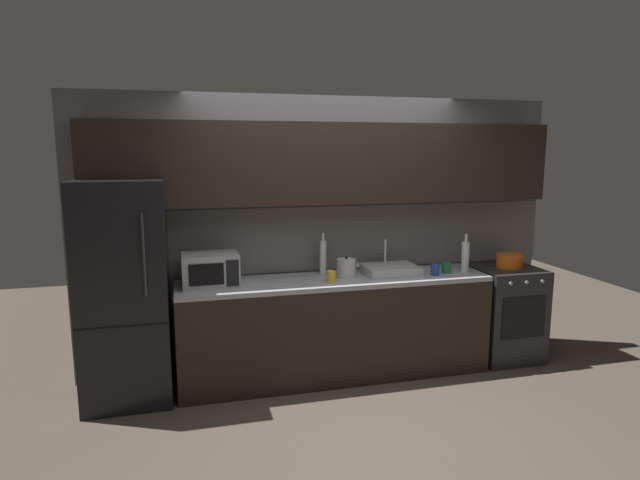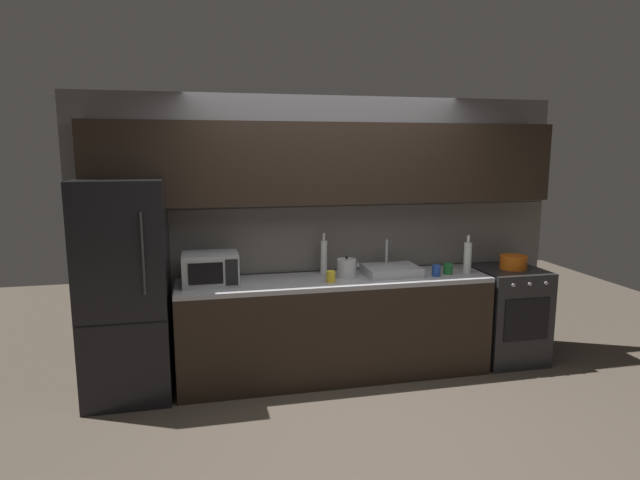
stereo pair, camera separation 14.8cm
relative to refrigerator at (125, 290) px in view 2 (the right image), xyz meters
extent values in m
plane|color=#4C4238|center=(1.76, -0.90, -0.90)|extent=(10.00, 10.00, 0.00)
cube|color=slate|center=(1.76, 0.40, 0.35)|extent=(4.49, 0.10, 2.50)
cube|color=slate|center=(1.76, 0.35, 0.30)|extent=(4.49, 0.01, 0.60)
cube|color=black|center=(1.76, 0.18, 1.00)|extent=(4.13, 0.34, 0.70)
cube|color=black|center=(1.76, 0.00, -0.47)|extent=(2.75, 0.60, 0.86)
cube|color=#9E9EA3|center=(1.76, 0.00, -0.02)|extent=(2.75, 0.60, 0.04)
cube|color=black|center=(0.00, 0.00, 0.00)|extent=(0.68, 0.66, 1.79)
cube|color=black|center=(0.00, -0.33, -0.18)|extent=(0.67, 0.00, 0.01)
cylinder|color=#333333|center=(0.19, -0.35, 0.36)|extent=(0.02, 0.02, 0.63)
cube|color=#232326|center=(3.47, 0.00, -0.45)|extent=(0.60, 0.60, 0.90)
cube|color=black|center=(3.47, -0.30, -0.40)|extent=(0.45, 0.01, 0.40)
cylinder|color=#B2B2B7|center=(3.31, -0.31, -0.07)|extent=(0.03, 0.02, 0.03)
cylinder|color=#B2B2B7|center=(3.47, -0.31, -0.07)|extent=(0.03, 0.02, 0.03)
cylinder|color=#B2B2B7|center=(3.64, -0.31, -0.07)|extent=(0.03, 0.02, 0.03)
cube|color=#A8AAAF|center=(0.68, 0.02, 0.14)|extent=(0.46, 0.34, 0.27)
cube|color=black|center=(0.64, -0.15, 0.14)|extent=(0.28, 0.01, 0.18)
cube|color=black|center=(0.85, -0.15, 0.14)|extent=(0.10, 0.01, 0.22)
cube|color=#ADAFB5|center=(2.28, 0.03, 0.04)|extent=(0.48, 0.38, 0.08)
cylinder|color=silver|center=(2.28, 0.16, 0.19)|extent=(0.02, 0.02, 0.22)
cylinder|color=#B7BABF|center=(1.86, 0.01, 0.09)|extent=(0.17, 0.17, 0.17)
sphere|color=black|center=(1.86, 0.01, 0.18)|extent=(0.02, 0.02, 0.02)
cone|color=#B7BABF|center=(1.96, 0.01, 0.12)|extent=(0.03, 0.03, 0.05)
cylinder|color=silver|center=(2.99, -0.06, 0.14)|extent=(0.07, 0.07, 0.28)
cylinder|color=silver|center=(2.99, -0.06, 0.32)|extent=(0.03, 0.03, 0.07)
cylinder|color=silver|center=(1.70, 0.22, 0.16)|extent=(0.06, 0.06, 0.30)
cylinder|color=silver|center=(1.70, 0.22, 0.34)|extent=(0.02, 0.02, 0.07)
cylinder|color=#1E6B2D|center=(2.80, -0.06, 0.05)|extent=(0.09, 0.09, 0.10)
cylinder|color=gold|center=(1.68, -0.12, 0.05)|extent=(0.08, 0.08, 0.10)
cylinder|color=#234299|center=(2.65, -0.12, 0.06)|extent=(0.08, 0.08, 0.10)
cylinder|color=orange|center=(3.50, 0.00, 0.06)|extent=(0.25, 0.25, 0.11)
cylinder|color=orange|center=(3.50, 0.00, 0.12)|extent=(0.25, 0.25, 0.02)
camera|label=1|loc=(0.48, -4.36, 1.12)|focal=29.77mm
camera|label=2|loc=(0.63, -4.40, 1.12)|focal=29.77mm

